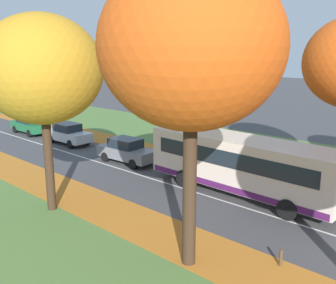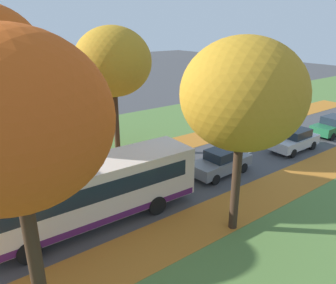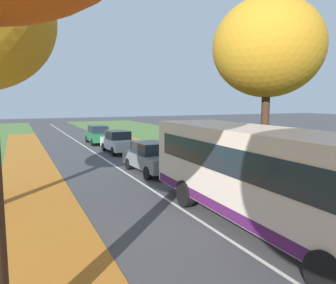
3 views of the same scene
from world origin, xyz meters
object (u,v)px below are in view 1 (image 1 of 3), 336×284
(bollard_third, at_px, (281,258))
(car_silver_following, at_px, (69,134))
(tree_left_near, at_px, (191,48))
(car_green_third_in_line, at_px, (30,124))
(tree_left_mid, at_px, (42,70))
(car_grey_lead, at_px, (127,151))
(tree_right_mid, at_px, (215,66))
(bus, at_px, (242,163))

(bollard_third, height_order, car_silver_following, car_silver_following)
(tree_left_near, distance_m, car_green_third_in_line, 26.00)
(tree_left_mid, xyz_separation_m, bollard_third, (2.71, -10.28, -6.16))
(tree_left_mid, relative_size, car_grey_lead, 2.08)
(tree_left_near, xyz_separation_m, car_silver_following, (7.25, 18.35, -6.60))
(tree_left_near, bearing_deg, tree_left_mid, 95.05)
(car_grey_lead, bearing_deg, tree_left_near, -121.97)
(tree_left_mid, height_order, bollard_third, tree_left_mid)
(tree_right_mid, distance_m, car_grey_lead, 7.94)
(tree_left_mid, xyz_separation_m, car_grey_lead, (7.55, 3.20, -5.66))
(tree_left_near, bearing_deg, car_green_third_in_line, 73.63)
(car_green_third_in_line, bearing_deg, tree_left_near, -106.37)
(car_grey_lead, relative_size, car_green_third_in_line, 1.01)
(bus, bearing_deg, tree_left_mid, 144.23)
(car_green_third_in_line, bearing_deg, car_silver_following, -88.46)
(tree_left_near, bearing_deg, car_grey_lead, 58.03)
(bollard_third, distance_m, car_grey_lead, 14.34)
(bollard_third, xyz_separation_m, bus, (4.96, 4.76, 1.39))
(bollard_third, relative_size, car_grey_lead, 0.14)
(tree_left_mid, bearing_deg, tree_right_mid, -2.37)
(car_grey_lead, bearing_deg, bus, -89.25)
(tree_right_mid, bearing_deg, tree_left_near, -147.15)
(car_grey_lead, bearing_deg, bollard_third, -109.78)
(bus, relative_size, car_grey_lead, 2.44)
(tree_left_mid, bearing_deg, bus, -35.77)
(tree_left_near, distance_m, tree_left_mid, 7.88)
(bus, relative_size, car_silver_following, 2.48)
(bollard_third, bearing_deg, car_grey_lead, 70.22)
(bollard_third, bearing_deg, car_silver_following, 75.91)
(car_silver_following, bearing_deg, car_grey_lead, -92.96)
(tree_right_mid, distance_m, car_silver_following, 12.97)
(bollard_third, distance_m, bus, 7.01)
(car_silver_following, bearing_deg, tree_left_mid, -126.93)
(tree_left_near, relative_size, car_green_third_in_line, 2.39)
(bollard_third, relative_size, bus, 0.06)
(car_grey_lead, height_order, car_silver_following, same)
(tree_left_near, distance_m, bus, 9.30)
(tree_left_mid, distance_m, car_silver_following, 14.37)
(car_silver_following, bearing_deg, bus, -90.95)
(bus, height_order, car_green_third_in_line, bus)
(car_grey_lead, bearing_deg, car_silver_following, 87.04)
(tree_left_near, relative_size, bus, 0.97)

